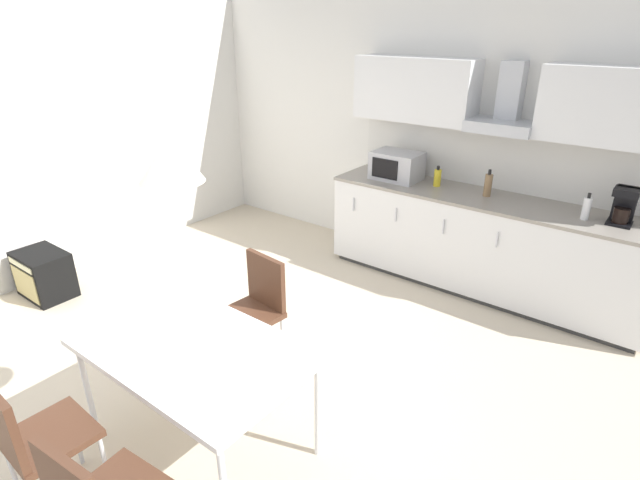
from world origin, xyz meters
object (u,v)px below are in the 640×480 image
object	(u,v)px
guitar_amp	(44,274)
pendant_lamp	(170,160)
microwave	(397,166)
chair_far_left	(257,302)
coffee_maker	(624,206)
bottle_white	(586,208)
bottle_brown	(488,185)
chair_near_left	(30,433)
bottle_yellow	(437,177)
dining_table	(194,353)

from	to	relation	value
guitar_amp	pendant_lamp	bearing A→B (deg)	-6.79
microwave	chair_far_left	bearing A→B (deg)	-87.84
coffee_maker	chair_far_left	distance (m)	2.98
bottle_white	coffee_maker	bearing A→B (deg)	17.03
bottle_white	guitar_amp	world-z (taller)	bottle_white
bottle_brown	chair_far_left	size ratio (longest dim) A/B	0.29
chair_near_left	coffee_maker	bearing A→B (deg)	62.68
bottle_yellow	bottle_brown	size ratio (longest dim) A/B	0.80
chair_near_left	bottle_white	bearing A→B (deg)	65.26
chair_near_left	pendant_lamp	size ratio (longest dim) A/B	2.72
bottle_yellow	pendant_lamp	distance (m)	3.11
microwave	dining_table	bearing A→B (deg)	-82.79
bottle_white	chair_far_left	world-z (taller)	bottle_white
bottle_yellow	bottle_white	bearing A→B (deg)	-3.81
bottle_brown	pendant_lamp	xyz separation A→B (m)	(-0.56, -3.00, 0.78)
chair_near_left	bottle_brown	bearing A→B (deg)	77.20
coffee_maker	chair_far_left	size ratio (longest dim) A/B	0.34
guitar_amp	chair_near_left	bearing A→B (deg)	-25.74
microwave	bottle_brown	bearing A→B (deg)	2.42
chair_far_left	chair_near_left	size ratio (longest dim) A/B	1.00
pendant_lamp	bottle_yellow	bearing A→B (deg)	88.89
coffee_maker	chair_near_left	xyz separation A→B (m)	(-1.96, -3.80, -0.55)
bottle_brown	chair_far_left	bearing A→B (deg)	-111.22
microwave	chair_near_left	world-z (taller)	microwave
coffee_maker	pendant_lamp	distance (m)	3.49
bottle_white	guitar_amp	size ratio (longest dim) A/B	0.43
coffee_maker	chair_near_left	size ratio (longest dim) A/B	0.34
chair_far_left	pendant_lamp	world-z (taller)	pendant_lamp
coffee_maker	bottle_yellow	distance (m)	1.60
microwave	chair_far_left	distance (m)	2.23
dining_table	chair_near_left	distance (m)	0.87
dining_table	chair_far_left	size ratio (longest dim) A/B	1.54
bottle_white	dining_table	xyz separation A→B (m)	(-1.41, -2.91, -0.35)
bottle_yellow	bottle_brown	bearing A→B (deg)	-0.15
dining_table	chair_far_left	bearing A→B (deg)	110.02
guitar_amp	bottle_yellow	bearing A→B (deg)	45.09
coffee_maker	guitar_amp	xyz separation A→B (m)	(-4.28, -2.68, -0.86)
bottle_brown	pendant_lamp	bearing A→B (deg)	-100.56
coffee_maker	bottle_white	size ratio (longest dim) A/B	1.34
coffee_maker	bottle_brown	size ratio (longest dim) A/B	1.19
coffee_maker	dining_table	world-z (taller)	coffee_maker
dining_table	pendant_lamp	xyz separation A→B (m)	(-0.00, 0.00, 1.13)
bottle_yellow	bottle_white	distance (m)	1.35
microwave	pendant_lamp	distance (m)	3.08
bottle_white	chair_near_left	distance (m)	4.13
dining_table	microwave	bearing A→B (deg)	97.21
chair_near_left	pendant_lamp	distance (m)	1.55
coffee_maker	dining_table	xyz separation A→B (m)	(-1.66, -2.99, -0.40)
bottle_yellow	chair_far_left	world-z (taller)	bottle_yellow
dining_table	bottle_white	bearing A→B (deg)	64.20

